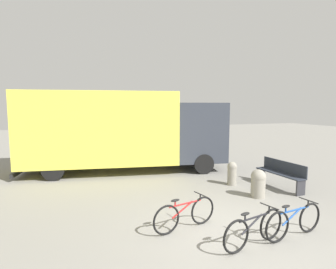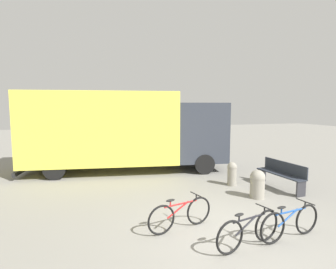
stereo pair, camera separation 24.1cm
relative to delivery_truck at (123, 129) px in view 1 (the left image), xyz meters
name	(u,v)px [view 1 (the left image)]	position (x,y,z in m)	size (l,w,h in m)	color
ground_plane	(236,233)	(1.42, -6.39, -1.78)	(60.00, 60.00, 0.00)	gray
delivery_truck	(123,129)	(0.00, 0.00, 0.00)	(8.51, 3.71, 3.29)	#EAE04C
park_bench	(281,173)	(4.63, -4.07, -1.27)	(0.51, 1.84, 0.89)	#282D38
bicycle_near	(185,214)	(0.45, -5.86, -1.43)	(1.60, 0.53, 0.73)	black
bicycle_middle	(254,229)	(1.45, -6.95, -1.43)	(1.60, 0.52, 0.73)	black
bicycle_far	(294,221)	(2.45, -6.91, -1.43)	(1.62, 0.44, 0.73)	black
bollard_near_bench	(258,182)	(3.30, -4.63, -1.33)	(0.44, 0.44, 0.84)	gray
bollard_far_bench	(232,172)	(3.23, -3.30, -1.34)	(0.32, 0.32, 0.81)	gray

